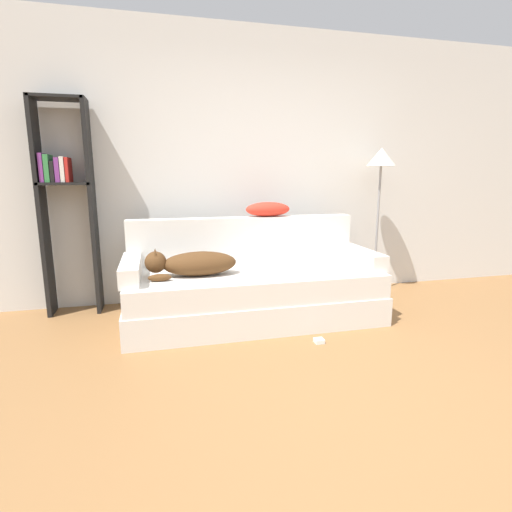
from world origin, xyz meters
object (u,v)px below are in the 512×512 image
object	(u,v)px
bookshelf	(65,195)
laptop	(259,270)
couch	(253,295)
dog	(192,263)
throw_pillow	(268,209)
floor_lamp	(381,171)
power_adapter	(319,341)

from	to	relation	value
bookshelf	laptop	bearing A→B (deg)	-21.60
couch	bookshelf	xyz separation A→B (m)	(-1.59, 0.60, 0.87)
dog	laptop	xyz separation A→B (m)	(0.58, 0.01, -0.10)
couch	throw_pillow	world-z (taller)	throw_pillow
bookshelf	floor_lamp	size ratio (longest dim) A/B	1.25
dog	laptop	bearing A→B (deg)	1.02
dog	power_adapter	world-z (taller)	dog
floor_lamp	throw_pillow	bearing A→B (deg)	-177.81
dog	floor_lamp	bearing A→B (deg)	14.26
bookshelf	dog	bearing A→B (deg)	-31.87
dog	throw_pillow	xyz separation A→B (m)	(0.78, 0.46, 0.39)
bookshelf	power_adapter	world-z (taller)	bookshelf
dog	floor_lamp	size ratio (longest dim) A/B	0.49
laptop	bookshelf	distance (m)	1.86
dog	power_adapter	size ratio (longest dim) A/B	10.60
laptop	power_adapter	size ratio (longest dim) A/B	4.25
couch	laptop	bearing A→B (deg)	-44.25
dog	throw_pillow	world-z (taller)	throw_pillow
throw_pillow	floor_lamp	bearing A→B (deg)	2.19
laptop	bookshelf	size ratio (longest dim) A/B	0.16
couch	power_adapter	world-z (taller)	couch
laptop	bookshelf	world-z (taller)	bookshelf
dog	power_adapter	bearing A→B (deg)	-32.67
laptop	couch	bearing A→B (deg)	134.55
laptop	throw_pillow	xyz separation A→B (m)	(0.20, 0.45, 0.49)
laptop	power_adapter	xyz separation A→B (m)	(0.32, -0.59, -0.44)
power_adapter	couch	bearing A→B (deg)	120.29
laptop	floor_lamp	bearing A→B (deg)	18.09
dog	floor_lamp	xyz separation A→B (m)	(2.00, 0.51, 0.75)
dog	floor_lamp	distance (m)	2.19
laptop	power_adapter	bearing A→B (deg)	-62.28
dog	floor_lamp	world-z (taller)	floor_lamp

